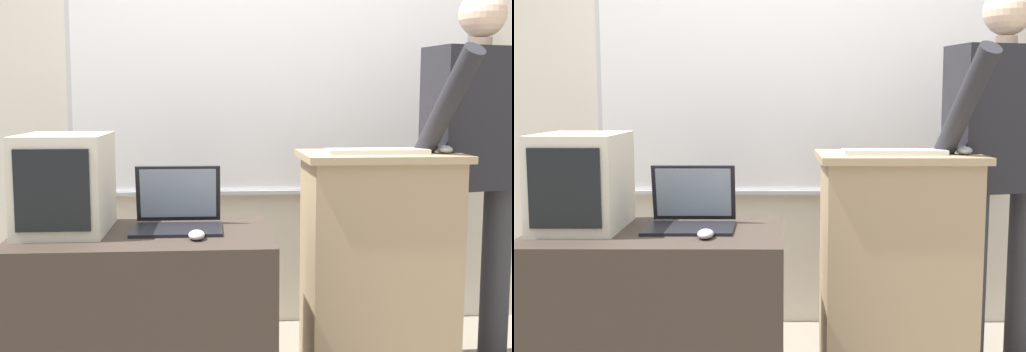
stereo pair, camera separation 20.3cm
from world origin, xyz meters
TOP-DOWN VIEW (x-y plane):
  - back_wall at (-0.00, 1.28)m, footprint 6.40×0.17m
  - lectern_podium at (0.38, 0.46)m, footprint 0.66×0.46m
  - side_desk at (-0.59, 0.23)m, footprint 0.98×0.61m
  - person_presenter at (0.85, 0.56)m, footprint 0.64×0.63m
  - laptop at (-0.47, 0.34)m, footprint 0.35×0.30m
  - wireless_keyboard at (0.35, 0.40)m, footprint 0.41×0.13m
  - computer_mouse_by_laptop at (-0.39, 0.11)m, footprint 0.06×0.10m
  - computer_mouse_by_keyboard at (0.64, 0.40)m, footprint 0.06×0.10m
  - crt_monitor at (-0.89, 0.30)m, footprint 0.32×0.44m

SIDE VIEW (x-z plane):
  - side_desk at x=-0.59m, z-range 0.00..0.71m
  - lectern_podium at x=0.38m, z-range 0.00..1.00m
  - computer_mouse_by_laptop at x=-0.39m, z-range 0.71..0.75m
  - laptop at x=-0.47m, z-range 0.66..0.90m
  - crt_monitor at x=-0.89m, z-range 0.71..1.09m
  - person_presenter at x=0.85m, z-range 0.14..1.83m
  - wireless_keyboard at x=0.35m, z-range 1.00..1.02m
  - computer_mouse_by_keyboard at x=0.64m, z-range 1.00..1.03m
  - back_wall at x=0.00m, z-range 0.00..2.87m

